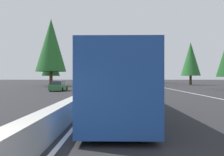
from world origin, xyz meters
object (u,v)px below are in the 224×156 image
at_px(sign_gantry_overhead, 133,65).
at_px(oncoming_far, 84,86).
at_px(sedan_distant_a, 140,82).
at_px(conifer_right_far, 154,58).
at_px(bus_far_left, 117,82).
at_px(conifer_right_distant, 144,69).
at_px(oncoming_near, 59,86).
at_px(box_truck_mid_right, 125,79).
at_px(conifer_left_mid, 51,60).
at_px(sedan_mid_center, 131,84).
at_px(conifer_right_mid, 191,59).
at_px(pickup_distant_b, 123,80).
at_px(conifer_left_near, 51,45).

xyz_separation_m(sign_gantry_overhead, oncoming_far, (-15.92, 9.10, -4.36)).
height_order(sedan_distant_a, oncoming_far, same).
distance_m(oncoming_far, conifer_right_far, 46.17).
bearing_deg(oncoming_far, conifer_right_far, 155.39).
relative_size(bus_far_left, conifer_right_distant, 1.12).
bearing_deg(oncoming_near, box_truck_mid_right, 164.17).
relative_size(sign_gantry_overhead, oncoming_far, 2.88).
relative_size(oncoming_far, conifer_left_mid, 0.38).
height_order(sedan_mid_center, oncoming_far, same).
xyz_separation_m(sedan_distant_a, conifer_right_distant, (47.04, -7.88, 5.58)).
xyz_separation_m(oncoming_far, conifer_right_mid, (24.01, -25.58, 6.42)).
relative_size(bus_far_left, pickup_distant_b, 2.05).
height_order(box_truck_mid_right, conifer_right_far, conifer_right_far).
relative_size(box_truck_mid_right, conifer_right_mid, 0.73).
distance_m(sedan_distant_a, conifer_left_near, 25.57).
relative_size(sign_gantry_overhead, sedan_distant_a, 2.88).
relative_size(sedan_distant_a, pickup_distant_b, 0.79).
xyz_separation_m(sedan_mid_center, conifer_left_mid, (15.89, 22.06, 6.39)).
distance_m(sign_gantry_overhead, conifer_right_far, 27.49).
bearing_deg(conifer_right_distant, sedan_distant_a, 170.49).
bearing_deg(bus_far_left, oncoming_near, 23.90).
bearing_deg(pickup_distant_b, conifer_left_mid, 145.63).
height_order(oncoming_far, conifer_left_near, conifer_left_near).
bearing_deg(conifer_right_far, conifer_left_mid, 113.07).
relative_size(bus_far_left, conifer_right_far, 0.77).
relative_size(sedan_distant_a, conifer_right_distant, 0.43).
relative_size(conifer_right_mid, conifer_left_near, 0.75).
bearing_deg(pickup_distant_b, oncoming_near, 168.95).
height_order(sedan_mid_center, conifer_left_near, conifer_left_near).
xyz_separation_m(pickup_distant_b, conifer_left_near, (-45.12, 18.43, 8.59)).
bearing_deg(conifer_right_mid, sedan_distant_a, 86.61).
height_order(bus_far_left, conifer_right_mid, conifer_right_mid).
distance_m(box_truck_mid_right, oncoming_far, 42.22).
distance_m(conifer_right_mid, conifer_right_distant, 48.19).
xyz_separation_m(sedan_mid_center, conifer_right_mid, (12.55, -17.31, 6.42)).
distance_m(box_truck_mid_right, conifer_right_mid, 24.78).
distance_m(conifer_right_distant, conifer_left_near, 64.31).
xyz_separation_m(pickup_distant_b, oncoming_far, (-60.05, 8.57, -0.23)).
bearing_deg(conifer_left_near, conifer_right_mid, -75.63).
distance_m(sedan_mid_center, conifer_right_distant, 61.76).
distance_m(conifer_right_mid, conifer_right_far, 18.62).
bearing_deg(sedan_distant_a, bus_far_left, 171.27).
relative_size(sedan_mid_center, oncoming_near, 1.00).
bearing_deg(conifer_right_mid, sign_gantry_overhead, 116.16).
bearing_deg(conifer_right_mid, bus_far_left, 155.37).
distance_m(conifer_right_far, conifer_right_distant, 30.73).
relative_size(sedan_distant_a, oncoming_near, 1.00).
xyz_separation_m(sedan_mid_center, conifer_right_far, (29.81, -10.63, 8.41)).
height_order(sedan_mid_center, box_truck_mid_right, box_truck_mid_right).
height_order(sedan_distant_a, conifer_right_distant, conifer_right_distant).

